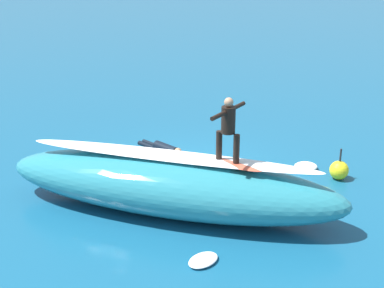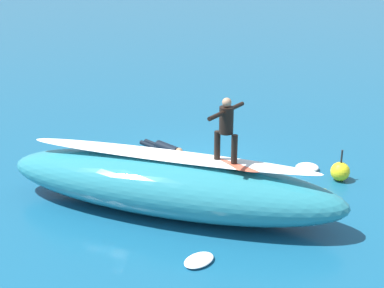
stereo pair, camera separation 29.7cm
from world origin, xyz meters
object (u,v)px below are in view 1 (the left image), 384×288
buoy_marker (339,170)px  surfer_paddling (163,148)px  surfboard_riding (227,162)px  surfboard_paddling (166,155)px  surfer_riding (228,125)px

buoy_marker → surfer_paddling: bearing=0.2°
surfboard_riding → surfboard_paddling: 4.54m
surfer_riding → buoy_marker: 4.53m
surfboard_riding → buoy_marker: surfboard_riding is taller
surfboard_riding → surfer_riding: size_ratio=1.22×
surfboard_riding → surfer_paddling: bearing=-34.1°
surfboard_paddling → buoy_marker: size_ratio=2.31×
surfboard_riding → surfer_paddling: size_ratio=1.05×
surfboard_riding → buoy_marker: (-2.29, -3.29, -1.20)m
surfer_riding → buoy_marker: (-2.29, -3.29, -2.10)m
surfboard_paddling → surfer_paddling: 0.23m
surfboard_riding → buoy_marker: 4.18m
surfer_paddling → surfer_riding: bearing=-22.2°
surfer_riding → surfer_paddling: surfer_riding is taller
surfer_riding → surfer_paddling: bearing=-34.1°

